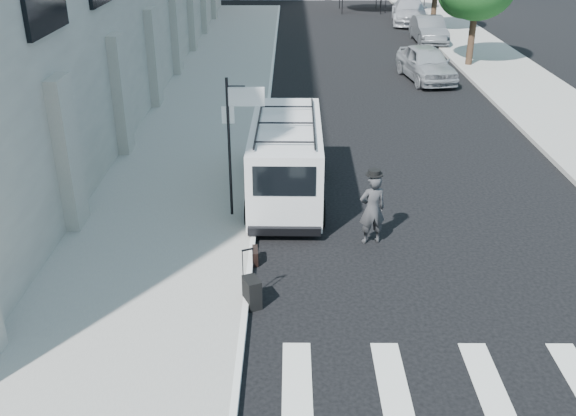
{
  "coord_description": "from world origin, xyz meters",
  "views": [
    {
      "loc": [
        -1.12,
        -11.42,
        7.28
      ],
      "look_at": [
        -1.17,
        1.14,
        1.3
      ],
      "focal_mm": 40.0,
      "sensor_mm": 36.0,
      "label": 1
    }
  ],
  "objects_px": {
    "briefcase": "(255,256)",
    "cargo_van": "(286,158)",
    "businessman": "(372,209)",
    "suitcase": "(252,292)",
    "parked_car_b": "(429,30)",
    "parked_car_a": "(426,63)",
    "parked_car_c": "(409,11)"
  },
  "relations": [
    {
      "from": "businessman",
      "to": "cargo_van",
      "type": "bearing_deg",
      "value": -66.13
    },
    {
      "from": "businessman",
      "to": "parked_car_a",
      "type": "distance_m",
      "value": 16.06
    },
    {
      "from": "businessman",
      "to": "parked_car_b",
      "type": "height_order",
      "value": "businessman"
    },
    {
      "from": "businessman",
      "to": "suitcase",
      "type": "xyz_separation_m",
      "value": [
        -2.66,
        -2.69,
        -0.54
      ]
    },
    {
      "from": "parked_car_b",
      "to": "parked_car_a",
      "type": "bearing_deg",
      "value": -101.6
    },
    {
      "from": "briefcase",
      "to": "parked_car_b",
      "type": "height_order",
      "value": "parked_car_b"
    },
    {
      "from": "briefcase",
      "to": "cargo_van",
      "type": "xyz_separation_m",
      "value": [
        0.67,
        3.66,
        0.93
      ]
    },
    {
      "from": "businessman",
      "to": "parked_car_b",
      "type": "relative_size",
      "value": 0.39
    },
    {
      "from": "parked_car_a",
      "to": "parked_car_c",
      "type": "height_order",
      "value": "parked_car_c"
    },
    {
      "from": "parked_car_a",
      "to": "parked_car_c",
      "type": "relative_size",
      "value": 0.82
    },
    {
      "from": "parked_car_c",
      "to": "parked_car_b",
      "type": "bearing_deg",
      "value": -83.21
    },
    {
      "from": "parked_car_a",
      "to": "parked_car_c",
      "type": "xyz_separation_m",
      "value": [
        1.8,
        15.34,
        0.03
      ]
    },
    {
      "from": "businessman",
      "to": "parked_car_a",
      "type": "xyz_separation_m",
      "value": [
        4.22,
        15.5,
        -0.1
      ]
    },
    {
      "from": "parked_car_a",
      "to": "cargo_van",
      "type": "bearing_deg",
      "value": -123.93
    },
    {
      "from": "briefcase",
      "to": "parked_car_b",
      "type": "distance_m",
      "value": 26.59
    },
    {
      "from": "briefcase",
      "to": "suitcase",
      "type": "xyz_separation_m",
      "value": [
        0.02,
        -1.71,
        0.15
      ]
    },
    {
      "from": "parked_car_b",
      "to": "businessman",
      "type": "bearing_deg",
      "value": -103.83
    },
    {
      "from": "parked_car_a",
      "to": "suitcase",
      "type": "bearing_deg",
      "value": -118.69
    },
    {
      "from": "parked_car_c",
      "to": "cargo_van",
      "type": "bearing_deg",
      "value": -99.14
    },
    {
      "from": "briefcase",
      "to": "suitcase",
      "type": "bearing_deg",
      "value": -93.81
    },
    {
      "from": "businessman",
      "to": "parked_car_b",
      "type": "bearing_deg",
      "value": -116.96
    },
    {
      "from": "cargo_van",
      "to": "parked_car_b",
      "type": "height_order",
      "value": "cargo_van"
    },
    {
      "from": "suitcase",
      "to": "parked_car_b",
      "type": "height_order",
      "value": "parked_car_b"
    },
    {
      "from": "parked_car_c",
      "to": "businessman",
      "type": "bearing_deg",
      "value": -94.25
    },
    {
      "from": "suitcase",
      "to": "parked_car_c",
      "type": "height_order",
      "value": "parked_car_c"
    },
    {
      "from": "businessman",
      "to": "parked_car_c",
      "type": "xyz_separation_m",
      "value": [
        6.02,
        30.83,
        -0.07
      ]
    },
    {
      "from": "cargo_van",
      "to": "briefcase",
      "type": "bearing_deg",
      "value": -99.73
    },
    {
      "from": "briefcase",
      "to": "parked_car_a",
      "type": "height_order",
      "value": "parked_car_a"
    },
    {
      "from": "cargo_van",
      "to": "parked_car_b",
      "type": "xyz_separation_m",
      "value": [
        8.03,
        21.46,
        -0.37
      ]
    },
    {
      "from": "briefcase",
      "to": "parked_car_b",
      "type": "xyz_separation_m",
      "value": [
        8.7,
        25.12,
        0.56
      ]
    },
    {
      "from": "businessman",
      "to": "briefcase",
      "type": "height_order",
      "value": "businessman"
    },
    {
      "from": "briefcase",
      "to": "cargo_van",
      "type": "bearing_deg",
      "value": 75.02
    }
  ]
}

